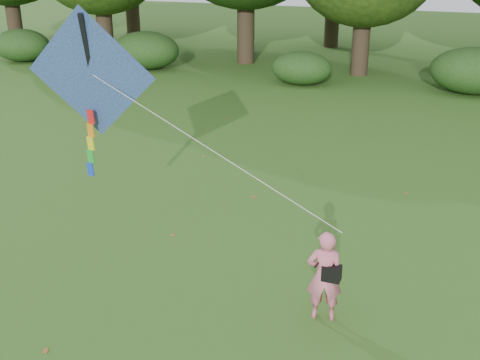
% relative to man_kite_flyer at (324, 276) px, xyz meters
% --- Properties ---
extents(ground, '(100.00, 100.00, 0.00)m').
position_rel_man_kite_flyer_xyz_m(ground, '(-0.93, -0.22, -0.79)').
color(ground, '#265114').
rests_on(ground, ground).
extents(man_kite_flyer, '(0.65, 0.50, 1.58)m').
position_rel_man_kite_flyer_xyz_m(man_kite_flyer, '(0.00, 0.00, 0.00)').
color(man_kite_flyer, pink).
rests_on(man_kite_flyer, ground).
extents(crossbody_bag, '(0.43, 0.20, 0.67)m').
position_rel_man_kite_flyer_xyz_m(crossbody_bag, '(0.12, -0.03, 0.10)').
color(crossbody_bag, black).
rests_on(crossbody_bag, ground).
extents(flying_kite, '(5.95, 1.01, 3.23)m').
position_rel_man_kite_flyer_xyz_m(flying_kite, '(-4.46, 0.54, 2.82)').
color(flying_kite, '#263DA7').
rests_on(flying_kite, ground).
extents(shrub_band, '(39.15, 3.22, 1.88)m').
position_rel_man_kite_flyer_xyz_m(shrub_band, '(-1.66, 17.38, 0.07)').
color(shrub_band, '#264919').
rests_on(shrub_band, ground).
extents(fallen_leaves, '(9.44, 13.33, 0.01)m').
position_rel_man_kite_flyer_xyz_m(fallen_leaves, '(-1.92, 5.31, -0.78)').
color(fallen_leaves, brown).
rests_on(fallen_leaves, ground).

